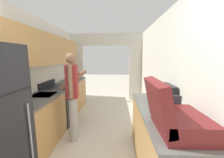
% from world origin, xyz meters
% --- Properties ---
extents(wall_left, '(0.38, 6.86, 2.50)m').
position_xyz_m(wall_left, '(-1.28, 1.99, 1.47)').
color(wall_left, silver).
rests_on(wall_left, ground_plane).
extents(wall_right, '(0.06, 6.86, 2.50)m').
position_xyz_m(wall_right, '(1.36, 1.63, 1.25)').
color(wall_right, silver).
rests_on(wall_right, ground_plane).
extents(wall_far_with_doorway, '(3.06, 0.06, 2.50)m').
position_xyz_m(wall_far_with_doorway, '(0.00, 4.49, 1.45)').
color(wall_far_with_doorway, silver).
rests_on(wall_far_with_doorway, ground_plane).
extents(counter_left, '(0.62, 3.22, 0.92)m').
position_xyz_m(counter_left, '(-1.03, 2.53, 0.46)').
color(counter_left, '#B2844C').
rests_on(counter_left, ground_plane).
extents(counter_right, '(0.62, 1.77, 0.92)m').
position_xyz_m(counter_right, '(1.03, 1.10, 0.46)').
color(counter_right, '#B2844C').
rests_on(counter_right, ground_plane).
extents(range_oven, '(0.66, 0.76, 1.06)m').
position_xyz_m(range_oven, '(-1.02, 2.53, 0.47)').
color(range_oven, black).
rests_on(range_oven, ground_plane).
extents(person, '(0.55, 0.40, 1.72)m').
position_xyz_m(person, '(-0.46, 1.83, 0.93)').
color(person, '#9E9E9E').
rests_on(person, ground_plane).
extents(suitcase, '(0.54, 0.60, 0.51)m').
position_xyz_m(suitcase, '(0.95, 0.57, 1.08)').
color(suitcase, '#5B1919').
rests_on(suitcase, counter_right).
extents(microwave, '(0.34, 0.45, 0.28)m').
position_xyz_m(microwave, '(1.14, 1.51, 1.06)').
color(microwave, black).
rests_on(microwave, counter_right).
extents(book_stack, '(0.27, 0.31, 0.09)m').
position_xyz_m(book_stack, '(1.03, 1.06, 0.96)').
color(book_stack, white).
rests_on(book_stack, counter_right).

